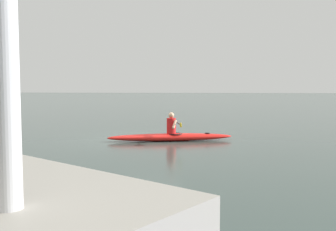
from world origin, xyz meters
name	(u,v)px	position (x,y,z in m)	size (l,w,h in m)	color
ground_plane	(146,140)	(0.00, 0.00, 0.00)	(160.00, 160.00, 0.00)	#384742
kayak	(170,137)	(-0.95, 0.24, 0.14)	(4.64, 1.53, 0.28)	red
kayaker	(172,124)	(-1.00, 0.23, 0.61)	(0.62, 2.30, 0.78)	red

